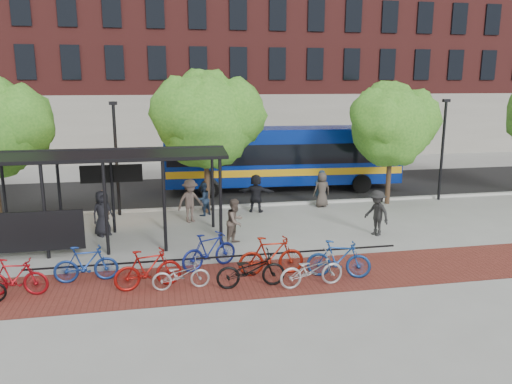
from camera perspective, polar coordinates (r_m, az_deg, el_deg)
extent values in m
plane|color=#9E9E99|center=(20.79, 3.62, -4.21)|extent=(160.00, 160.00, 0.00)
cube|color=black|center=(28.36, -0.44, 0.37)|extent=(160.00, 8.00, 0.01)
cube|color=#B7B7B2|center=(24.53, 1.28, -1.44)|extent=(160.00, 0.25, 0.12)
cube|color=maroon|center=(15.76, 1.10, -9.75)|extent=(24.00, 3.00, 0.01)
cube|color=black|center=(16.39, -4.07, -8.90)|extent=(12.00, 0.05, 0.95)
cube|color=maroon|center=(47.87, 7.76, 17.23)|extent=(55.00, 14.00, 20.00)
cylinder|color=black|center=(21.41, -26.80, -0.51)|extent=(0.12, 0.12, 3.30)
cylinder|color=black|center=(18.36, -23.01, -2.13)|extent=(0.12, 0.12, 3.30)
cylinder|color=black|center=(20.94, -21.54, -0.29)|extent=(0.12, 0.12, 3.30)
cylinder|color=black|center=(18.04, -16.79, -1.90)|extent=(0.12, 0.12, 3.30)
cylinder|color=black|center=(20.66, -16.09, -0.07)|extent=(0.12, 0.12, 3.30)
cylinder|color=black|center=(17.94, -10.43, -1.65)|extent=(0.12, 0.12, 3.30)
cylinder|color=black|center=(20.57, -10.54, 0.16)|extent=(0.12, 0.12, 3.30)
cylinder|color=black|center=(18.06, -4.08, -1.38)|extent=(0.12, 0.12, 3.30)
cylinder|color=black|center=(20.67, -4.99, 0.39)|extent=(0.12, 0.12, 3.30)
cube|color=black|center=(18.72, -25.87, -4.19)|extent=(4.50, 0.08, 1.40)
cube|color=black|center=(18.47, -20.04, 3.90)|extent=(10.60, 1.65, 0.29)
cube|color=black|center=(19.84, -19.44, 4.49)|extent=(10.60, 1.65, 0.29)
cube|color=black|center=(20.58, -19.09, 3.65)|extent=(9.00, 0.10, 0.40)
cube|color=black|center=(20.61, -16.19, 2.03)|extent=(2.40, 0.12, 0.70)
cube|color=#FF7200|center=(20.69, -16.17, 2.07)|extent=(2.20, 0.02, 0.55)
sphere|color=#31751F|center=(23.58, -25.73, 7.17)|extent=(3.20, 3.20, 3.20)
cylinder|color=#382619|center=(23.14, -5.62, 0.70)|extent=(0.24, 0.24, 2.52)
sphere|color=#31751F|center=(22.72, -5.78, 7.97)|extent=(4.20, 4.20, 4.20)
sphere|color=#31751F|center=(23.02, -3.21, 8.82)|extent=(3.36, 3.36, 3.36)
sphere|color=#31751F|center=(22.34, -7.90, 8.87)|extent=(3.15, 3.15, 3.15)
sphere|color=#31751F|center=(23.08, -5.66, 10.04)|extent=(2.94, 2.94, 2.94)
cylinder|color=#382619|center=(25.59, 14.88, 1.20)|extent=(0.24, 0.24, 2.27)
sphere|color=#31751F|center=(25.23, 15.22, 7.12)|extent=(3.80, 3.80, 3.80)
sphere|color=#31751F|center=(25.81, 16.97, 7.80)|extent=(3.04, 3.04, 3.04)
sphere|color=#31751F|center=(24.60, 13.97, 8.00)|extent=(2.85, 2.85, 2.85)
sphere|color=#31751F|center=(25.57, 15.13, 9.00)|extent=(2.66, 2.66, 2.66)
cylinder|color=black|center=(23.20, -15.65, 3.44)|extent=(0.14, 0.14, 5.00)
cube|color=black|center=(22.96, -16.03, 9.73)|extent=(0.35, 0.20, 0.15)
cylinder|color=black|center=(27.07, 20.51, 4.35)|extent=(0.14, 0.14, 5.00)
cube|color=black|center=(26.86, 20.93, 9.73)|extent=(0.35, 0.20, 0.15)
cube|color=navy|center=(27.82, 3.06, 4.21)|extent=(13.04, 3.47, 2.96)
cube|color=black|center=(27.78, 3.06, 4.70)|extent=(12.79, 3.49, 1.08)
cube|color=gold|center=(27.93, 3.04, 2.73)|extent=(12.92, 3.51, 0.38)
cube|color=navy|center=(27.65, 3.09, 7.14)|extent=(12.77, 3.17, 0.19)
cylinder|color=black|center=(26.21, -5.30, 0.44)|extent=(1.05, 0.35, 1.03)
cylinder|color=black|center=(28.95, -5.57, 1.59)|extent=(1.05, 0.35, 1.03)
cylinder|color=black|center=(27.83, 11.96, 0.93)|extent=(1.05, 0.35, 1.03)
cylinder|color=black|center=(30.43, 10.18, 1.98)|extent=(1.05, 0.35, 1.03)
imported|color=maroon|center=(15.87, -25.85, -8.77)|extent=(1.90, 0.75, 1.11)
imported|color=navy|center=(16.11, -18.86, -7.78)|extent=(1.93, 0.63, 1.14)
imported|color=maroon|center=(15.13, -12.23, -8.59)|extent=(2.08, 1.00, 1.20)
imported|color=#A4A5A7|center=(14.97, -8.57, -9.33)|extent=(1.71, 0.66, 0.89)
imported|color=navy|center=(16.37, -5.36, -6.70)|extent=(2.06, 1.36, 1.21)
imported|color=black|center=(14.90, -0.59, -8.87)|extent=(2.09, 0.77, 1.09)
imported|color=maroon|center=(15.78, 1.75, -7.30)|extent=(2.10, 0.60, 1.26)
imported|color=#A6A6A9|center=(15.04, 6.36, -8.82)|extent=(2.05, 0.90, 1.05)
imported|color=navy|center=(15.79, 9.43, -7.58)|extent=(2.06, 1.18, 1.19)
imported|color=black|center=(20.56, -17.14, -2.33)|extent=(1.05, 0.99, 1.81)
imported|color=#433835|center=(21.90, -17.09, -1.77)|extent=(0.58, 0.38, 1.56)
imported|color=#1A293E|center=(22.72, -6.06, -0.82)|extent=(0.94, 0.91, 1.52)
imported|color=brown|center=(21.69, -7.52, -1.01)|extent=(1.40, 1.16, 1.88)
imported|color=#2A2A2A|center=(23.71, -5.31, 0.22)|extent=(1.20, 0.76, 1.89)
imported|color=black|center=(23.18, -0.01, -0.13)|extent=(1.75, 1.04, 1.80)
imported|color=#403933|center=(24.36, 7.54, 0.28)|extent=(0.89, 0.63, 1.71)
imported|color=#1B2F40|center=(24.50, 7.40, 0.44)|extent=(0.74, 0.59, 1.79)
imported|color=brown|center=(18.67, -2.38, -3.38)|extent=(1.05, 1.06, 1.73)
imported|color=black|center=(20.25, 13.64, -2.34)|extent=(1.08, 1.34, 1.82)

